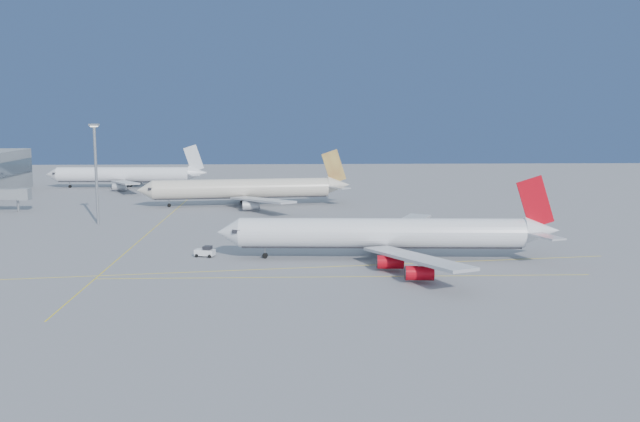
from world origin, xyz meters
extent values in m
plane|color=slate|center=(0.00, 0.00, 0.00)|extent=(500.00, 500.00, 0.00)
cylinder|color=gray|center=(-86.00, 72.00, 2.60)|extent=(0.70, 0.70, 5.20)
cube|color=gray|center=(-84.00, 72.00, 5.20)|extent=(3.20, 3.60, 3.40)
cube|color=yellow|center=(5.00, -14.00, 0.01)|extent=(90.00, 0.18, 0.02)
cube|color=yellow|center=(0.00, -6.00, 0.01)|extent=(118.86, 16.88, 0.02)
cube|color=yellow|center=(-40.00, 30.00, 0.01)|extent=(0.18, 140.00, 0.02)
cylinder|color=white|center=(13.41, 1.38, 5.34)|extent=(57.77, 9.05, 5.96)
cone|color=white|center=(-17.58, 3.05, 5.34)|extent=(4.94, 6.20, 5.96)
cone|color=white|center=(45.72, -0.37, 5.96)|extent=(7.49, 6.04, 5.66)
cube|color=black|center=(-15.63, 2.94, 5.96)|extent=(1.95, 5.74, 0.72)
cube|color=#B7B7BC|center=(17.71, -15.57, 3.70)|extent=(16.47, 29.50, 0.57)
cube|color=#B7B7BC|center=(19.51, 17.76, 3.70)|extent=(19.11, 28.61, 0.57)
cube|color=#BD0815|center=(44.18, -0.29, 11.71)|extent=(7.92, 0.89, 10.87)
cylinder|color=gray|center=(-10.15, 2.65, 1.75)|extent=(0.25, 0.25, 2.36)
cylinder|color=black|center=(-10.15, 2.65, 0.57)|extent=(1.17, 0.78, 1.13)
cylinder|color=gray|center=(14.20, -2.89, 1.75)|extent=(0.33, 0.33, 2.36)
cylinder|color=black|center=(14.20, -2.89, 0.57)|extent=(1.18, 0.98, 1.13)
cylinder|color=gray|center=(14.66, 5.53, 1.75)|extent=(0.33, 0.33, 2.36)
cylinder|color=black|center=(14.66, 5.53, 0.57)|extent=(1.18, 0.98, 1.13)
cylinder|color=#BD0815|center=(13.85, -9.99, 1.78)|extent=(5.06, 2.83, 2.57)
cylinder|color=#BD0815|center=(17.72, -19.15, 1.78)|extent=(5.06, 2.83, 2.57)
cylinder|color=#BD0815|center=(15.07, 12.62, 1.78)|extent=(5.06, 2.83, 2.57)
cylinder|color=#BD0815|center=(19.91, 21.32, 1.78)|extent=(5.06, 2.83, 2.57)
cylinder|color=beige|center=(-20.68, 82.68, 5.41)|extent=(54.94, 12.62, 5.99)
cone|color=beige|center=(-50.08, 79.05, 5.41)|extent=(5.42, 6.52, 5.99)
cone|color=beige|center=(10.07, 86.47, 6.04)|extent=(7.99, 6.54, 5.69)
cube|color=black|center=(-48.10, 79.30, 6.04)|extent=(2.36, 5.85, 0.74)
cube|color=#B7B7BC|center=(-13.63, 66.92, 3.76)|extent=(20.56, 27.61, 0.58)
cube|color=#B7B7BC|center=(-17.67, 99.67, 3.76)|extent=(14.68, 29.57, 0.58)
cube|color=gold|center=(8.51, 86.27, 11.90)|extent=(8.08, 1.46, 11.11)
cylinder|color=gray|center=(-42.91, 79.94, 1.79)|extent=(0.25, 0.25, 2.42)
cylinder|color=black|center=(-42.91, 79.94, 0.58)|extent=(1.24, 0.87, 1.16)
cylinder|color=gray|center=(-19.12, 78.58, 1.79)|extent=(0.34, 0.34, 2.42)
cylinder|color=black|center=(-19.12, 78.58, 0.58)|extent=(1.26, 1.08, 1.16)
cylinder|color=gray|center=(-20.16, 87.03, 1.79)|extent=(0.34, 0.34, 2.42)
cylinder|color=black|center=(-20.16, 87.03, 0.58)|extent=(1.26, 1.08, 1.16)
cylinder|color=#B7B7BC|center=(-16.98, 69.47, 1.79)|extent=(5.33, 3.22, 2.63)
cylinder|color=#B7B7BC|center=(-20.30, 96.39, 1.79)|extent=(5.33, 3.22, 2.63)
cylinder|color=white|center=(-69.84, 135.22, 5.14)|extent=(50.53, 7.12, 5.64)
cone|color=white|center=(-97.23, 136.03, 5.14)|extent=(4.70, 5.77, 5.64)
cone|color=white|center=(-41.13, 134.38, 5.74)|extent=(7.21, 5.57, 5.36)
cube|color=black|center=(-95.32, 135.97, 5.74)|extent=(1.77, 5.41, 0.71)
cube|color=#B7B7BC|center=(-65.67, 119.80, 3.59)|extent=(15.93, 26.93, 0.55)
cube|color=#B7B7BC|center=(-64.77, 150.38, 3.59)|extent=(17.23, 26.50, 0.55)
cube|color=silver|center=(-42.64, 134.42, 11.34)|extent=(7.76, 0.68, 10.66)
cylinder|color=gray|center=(-90.48, 135.83, 1.71)|extent=(0.24, 0.24, 2.32)
cylinder|color=black|center=(-90.48, 135.83, 0.55)|extent=(1.13, 0.74, 1.11)
cylinder|color=gray|center=(-68.95, 131.16, 1.71)|extent=(0.32, 0.32, 2.32)
cylinder|color=black|center=(-68.95, 131.16, 0.55)|extent=(1.13, 0.94, 1.11)
cylinder|color=gray|center=(-68.71, 139.22, 1.71)|extent=(0.32, 0.32, 2.32)
cylinder|color=black|center=(-68.71, 139.22, 0.55)|extent=(1.13, 0.94, 1.11)
cylinder|color=#B7B7BC|center=(-68.42, 122.60, 1.70)|extent=(4.91, 2.66, 2.52)
cylinder|color=#B7B7BC|center=(-67.69, 147.74, 1.70)|extent=(4.91, 2.66, 2.52)
cube|color=white|center=(-22.65, 4.72, 0.90)|extent=(4.38, 2.93, 1.20)
cube|color=black|center=(-22.06, 4.57, 1.80)|extent=(1.97, 2.05, 0.90)
cylinder|color=black|center=(-24.27, 4.04, 0.35)|extent=(0.77, 0.51, 0.70)
cylinder|color=black|center=(-23.75, 6.08, 0.35)|extent=(0.77, 0.51, 0.70)
cylinder|color=black|center=(-21.54, 3.36, 0.35)|extent=(0.77, 0.51, 0.70)
cylinder|color=black|center=(-21.03, 5.40, 0.35)|extent=(0.77, 0.51, 0.70)
cylinder|color=gray|center=(-55.92, 47.47, 12.95)|extent=(0.73, 0.73, 25.90)
cube|color=gray|center=(-55.92, 47.47, 26.11)|extent=(2.28, 2.28, 0.52)
cube|color=white|center=(-55.92, 47.47, 25.69)|extent=(1.66, 1.66, 0.26)
camera|label=1|loc=(-4.11, -140.11, 30.34)|focal=40.00mm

